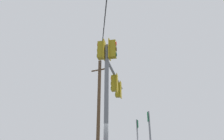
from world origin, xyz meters
The scene contains 2 objects.
signal_mast_assembly centered at (-0.28, -0.28, 4.70)m, with size 4.33×3.19×6.54m.
utility_pole_wooden centered at (-6.79, -8.79, 5.52)m, with size 0.83×1.97×10.85m.
Camera 1 is at (6.28, 6.47, 1.46)m, focal length 31.30 mm.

